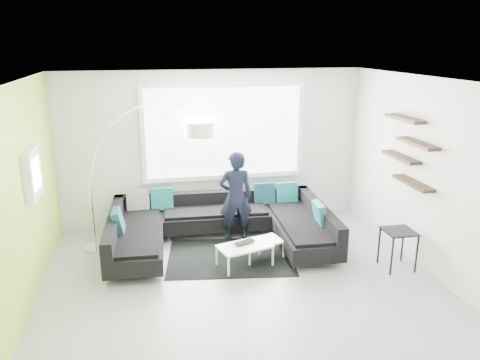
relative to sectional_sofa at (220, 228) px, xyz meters
name	(u,v)px	position (x,y,z in m)	size (l,w,h in m)	color
ground	(242,283)	(0.09, -1.26, -0.34)	(5.50, 5.50, 0.00)	gray
room_shell	(242,155)	(0.13, -1.05, 1.47)	(5.54, 5.04, 2.82)	silver
sectional_sofa	(220,228)	(0.00, 0.00, 0.00)	(3.64, 2.36, 0.76)	black
rug	(230,257)	(0.09, -0.40, -0.33)	(1.94, 1.41, 0.01)	black
coffee_table	(253,251)	(0.41, -0.62, -0.17)	(1.02, 0.59, 0.33)	white
arc_lamp	(89,180)	(-2.02, 0.37, 0.83)	(2.20, 0.88, 2.34)	silver
side_table	(397,249)	(2.46, -1.27, -0.04)	(0.44, 0.44, 0.60)	black
person	(236,197)	(0.31, 0.24, 0.44)	(0.58, 0.39, 1.55)	black
laptop	(247,244)	(0.28, -0.70, 0.01)	(0.40, 0.34, 0.03)	black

